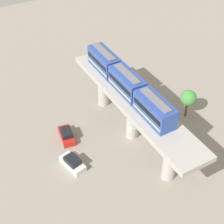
{
  "coord_description": "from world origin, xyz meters",
  "views": [
    {
      "loc": [
        21.44,
        31.54,
        37.14
      ],
      "look_at": [
        2.5,
        -1.95,
        4.49
      ],
      "focal_mm": 53.66,
      "sensor_mm": 36.0,
      "label": 1
    }
  ],
  "objects": [
    {
      "name": "tree_near_viaduct",
      "position": [
        -10.5,
        0.3,
        3.68
      ],
      "size": [
        2.69,
        2.69,
        5.07
      ],
      "color": "brown",
      "rests_on": "ground"
    },
    {
      "name": "parked_car_white",
      "position": [
        10.76,
        1.21,
        0.74
      ],
      "size": [
        2.68,
        4.49,
        1.76
      ],
      "rotation": [
        0.0,
        0.0,
        0.22
      ],
      "color": "white",
      "rests_on": "ground"
    },
    {
      "name": "viaduct",
      "position": [
        0.0,
        0.0,
        5.67
      ],
      "size": [
        5.2,
        28.85,
        7.48
      ],
      "color": "#B7B2AA",
      "rests_on": "ground"
    },
    {
      "name": "ground_plane",
      "position": [
        0.0,
        0.0,
        0.0
      ],
      "size": [
        120.0,
        120.0,
        0.0
      ],
      "primitive_type": "plane",
      "color": "gray"
    },
    {
      "name": "parked_car_red",
      "position": [
        9.24,
        -4.47,
        0.74
      ],
      "size": [
        2.44,
        4.43,
        1.76
      ],
      "rotation": [
        0.0,
        0.0,
        -0.16
      ],
      "color": "red",
      "rests_on": "ground"
    },
    {
      "name": "tree_mid_lot",
      "position": [
        -6.06,
        -7.65,
        2.71
      ],
      "size": [
        2.54,
        2.54,
        4.01
      ],
      "color": "brown",
      "rests_on": "ground"
    },
    {
      "name": "train",
      "position": [
        0.0,
        -1.95,
        9.01
      ],
      "size": [
        2.64,
        20.5,
        3.24
      ],
      "color": "#2D4CA5",
      "rests_on": "viaduct"
    }
  ]
}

